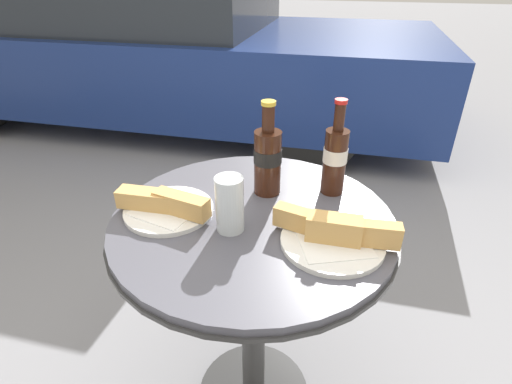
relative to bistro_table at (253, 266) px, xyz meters
The scene contains 7 objects.
bistro_table is the anchor object (origin of this frame).
cola_bottle_left 0.29m from the bistro_table, 85.95° to the left, with size 0.07×0.07×0.25m.
cola_bottle_right 0.36m from the bistro_table, 43.39° to the left, with size 0.06×0.06×0.26m.
drinking_glass 0.23m from the bistro_table, 121.41° to the right, with size 0.07×0.07×0.14m.
lunch_plate_near 0.28m from the bistro_table, behind, with size 0.24×0.22×0.06m.
lunch_plate_far 0.28m from the bistro_table, 17.33° to the right, with size 0.28×0.23×0.07m.
parked_car 2.93m from the bistro_table, 120.15° to the left, with size 4.54×1.78×1.23m.
Camera 1 is at (0.20, -0.80, 1.27)m, focal length 28.00 mm.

